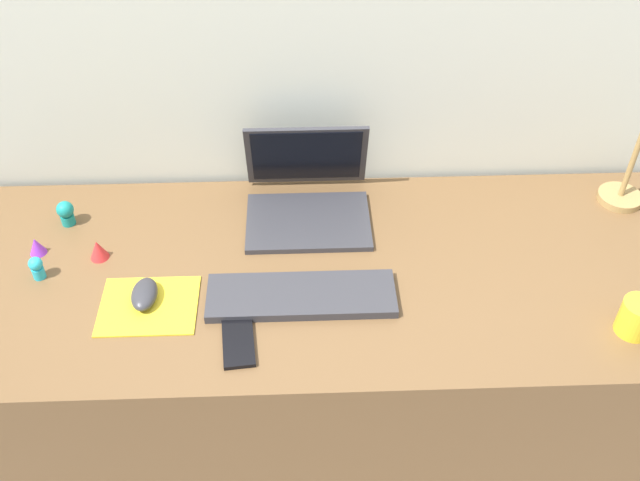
% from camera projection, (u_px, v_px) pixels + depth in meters
% --- Properties ---
extents(ground_plane, '(6.00, 6.00, 0.00)m').
position_uv_depth(ground_plane, '(325.00, 447.00, 2.12)').
color(ground_plane, gray).
extents(back_wall, '(2.99, 0.05, 1.38)m').
position_uv_depth(back_wall, '(320.00, 185.00, 1.94)').
color(back_wall, beige).
rests_on(back_wall, ground_plane).
extents(desk, '(1.79, 0.68, 0.74)m').
position_uv_depth(desk, '(326.00, 370.00, 1.87)').
color(desk, brown).
rests_on(desk, ground_plane).
extents(laptop, '(0.30, 0.27, 0.21)m').
position_uv_depth(laptop, '(307.00, 192.00, 1.75)').
color(laptop, '#333338').
rests_on(laptop, desk).
extents(keyboard, '(0.41, 0.13, 0.02)m').
position_uv_depth(keyboard, '(301.00, 296.00, 1.55)').
color(keyboard, '#333338').
rests_on(keyboard, desk).
extents(mousepad, '(0.21, 0.17, 0.00)m').
position_uv_depth(mousepad, '(149.00, 306.00, 1.54)').
color(mousepad, yellow).
rests_on(mousepad, desk).
extents(mouse, '(0.06, 0.10, 0.03)m').
position_uv_depth(mouse, '(144.00, 294.00, 1.54)').
color(mouse, '#333338').
rests_on(mouse, mousepad).
extents(cell_phone, '(0.08, 0.13, 0.01)m').
position_uv_depth(cell_phone, '(238.00, 343.00, 1.46)').
color(cell_phone, black).
rests_on(cell_phone, desk).
extents(coffee_mug, '(0.07, 0.07, 0.08)m').
position_uv_depth(coffee_mug, '(637.00, 317.00, 1.47)').
color(coffee_mug, yellow).
rests_on(coffee_mug, desk).
extents(toy_figurine_red, '(0.04, 0.04, 0.05)m').
position_uv_depth(toy_figurine_red, '(98.00, 250.00, 1.64)').
color(toy_figurine_red, red).
rests_on(toy_figurine_red, desk).
extents(toy_figurine_teal, '(0.04, 0.04, 0.06)m').
position_uv_depth(toy_figurine_teal, '(66.00, 212.00, 1.72)').
color(toy_figurine_teal, teal).
rests_on(toy_figurine_teal, desk).
extents(toy_figurine_purple, '(0.04, 0.04, 0.04)m').
position_uv_depth(toy_figurine_purple, '(36.00, 246.00, 1.65)').
color(toy_figurine_purple, purple).
rests_on(toy_figurine_purple, desk).
extents(toy_figurine_cyan, '(0.03, 0.03, 0.06)m').
position_uv_depth(toy_figurine_cyan, '(36.00, 268.00, 1.59)').
color(toy_figurine_cyan, '#28B7CC').
rests_on(toy_figurine_cyan, desk).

